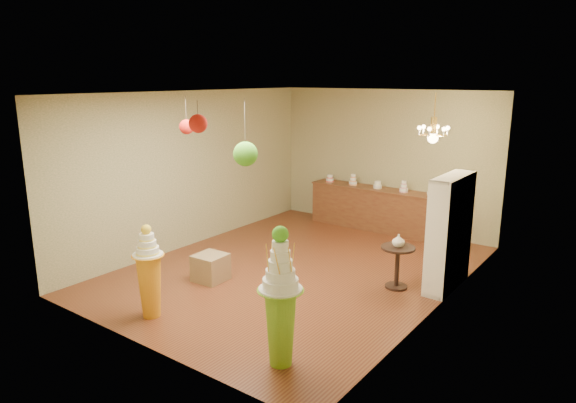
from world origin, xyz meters
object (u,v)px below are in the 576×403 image
Objects in this scene: pedestal_green at (281,309)px; pedestal_orange at (149,278)px; sideboard at (377,208)px; round_table at (397,261)px.

pedestal_green is 1.26× the size of pedestal_orange.
pedestal_orange is 0.44× the size of sideboard.
pedestal_green is at bearing -92.61° from round_table.
round_table is (0.13, 2.86, -0.25)m from pedestal_green.
pedestal_green is 2.87m from round_table.
pedestal_green is at bearing 2.39° from pedestal_orange.
round_table is at bearing 87.39° from pedestal_green.
pedestal_green is 2.20m from pedestal_orange.
round_table is (2.32, 2.95, -0.12)m from pedestal_orange.
pedestal_orange is at bearing -96.12° from sideboard.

